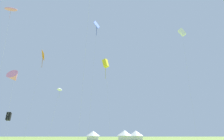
{
  "coord_description": "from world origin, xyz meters",
  "views": [
    {
      "loc": [
        -0.94,
        -4.84,
        1.69
      ],
      "look_at": [
        0.0,
        32.0,
        13.12
      ],
      "focal_mm": 33.54,
      "sensor_mm": 36.0,
      "label": 1
    }
  ],
  "objects_px": {
    "festival_tent_right": "(93,135)",
    "kite_orange_diamond": "(43,56)",
    "kite_pink_delta": "(14,77)",
    "kite_blue_diamond": "(97,26)",
    "festival_tent_left": "(136,135)",
    "kite_yellow_box": "(106,63)",
    "kite_white_box": "(182,32)",
    "kite_black_box": "(9,116)",
    "festival_tent_center": "(125,135)",
    "kite_pink_parafoil": "(11,10)",
    "kite_white_parafoil": "(60,90)"
  },
  "relations": [
    {
      "from": "festival_tent_right",
      "to": "kite_orange_diamond",
      "type": "bearing_deg",
      "value": -123.31
    },
    {
      "from": "kite_pink_delta",
      "to": "festival_tent_right",
      "type": "relative_size",
      "value": 4.08
    },
    {
      "from": "kite_blue_diamond",
      "to": "festival_tent_right",
      "type": "bearing_deg",
      "value": 93.95
    },
    {
      "from": "festival_tent_right",
      "to": "festival_tent_left",
      "type": "height_order",
      "value": "festival_tent_left"
    },
    {
      "from": "kite_yellow_box",
      "to": "kite_blue_diamond",
      "type": "xyz_separation_m",
      "value": [
        -2.32,
        -7.17,
        7.52
      ]
    },
    {
      "from": "kite_pink_delta",
      "to": "festival_tent_right",
      "type": "xyz_separation_m",
      "value": [
        19.75,
        14.64,
        -14.2
      ]
    },
    {
      "from": "kite_white_box",
      "to": "kite_orange_diamond",
      "type": "distance_m",
      "value": 38.74
    },
    {
      "from": "kite_black_box",
      "to": "kite_orange_diamond",
      "type": "relative_size",
      "value": 0.36
    },
    {
      "from": "kite_blue_diamond",
      "to": "festival_tent_center",
      "type": "xyz_separation_m",
      "value": [
        8.28,
        19.71,
        -26.3
      ]
    },
    {
      "from": "kite_white_box",
      "to": "kite_pink_delta",
      "type": "relative_size",
      "value": 1.75
    },
    {
      "from": "festival_tent_center",
      "to": "kite_pink_delta",
      "type": "bearing_deg",
      "value": -153.52
    },
    {
      "from": "kite_yellow_box",
      "to": "kite_pink_parafoil",
      "type": "height_order",
      "value": "kite_pink_parafoil"
    },
    {
      "from": "kite_pink_parafoil",
      "to": "festival_tent_center",
      "type": "height_order",
      "value": "kite_pink_parafoil"
    },
    {
      "from": "kite_white_parafoil",
      "to": "festival_tent_right",
      "type": "relative_size",
      "value": 3.04
    },
    {
      "from": "kite_pink_delta",
      "to": "festival_tent_right",
      "type": "bearing_deg",
      "value": 36.55
    },
    {
      "from": "kite_white_box",
      "to": "kite_black_box",
      "type": "height_order",
      "value": "kite_white_box"
    },
    {
      "from": "kite_white_box",
      "to": "festival_tent_center",
      "type": "bearing_deg",
      "value": 139.25
    },
    {
      "from": "kite_black_box",
      "to": "kite_white_parafoil",
      "type": "height_order",
      "value": "kite_white_parafoil"
    },
    {
      "from": "kite_yellow_box",
      "to": "kite_pink_delta",
      "type": "relative_size",
      "value": 1.23
    },
    {
      "from": "kite_white_parafoil",
      "to": "kite_pink_parafoil",
      "type": "height_order",
      "value": "kite_pink_parafoil"
    },
    {
      "from": "kite_blue_diamond",
      "to": "kite_white_parafoil",
      "type": "xyz_separation_m",
      "value": [
        -9.43,
        5.82,
        -15.21
      ]
    },
    {
      "from": "kite_pink_parafoil",
      "to": "kite_orange_diamond",
      "type": "bearing_deg",
      "value": 85.48
    },
    {
      "from": "kite_black_box",
      "to": "kite_orange_diamond",
      "type": "bearing_deg",
      "value": -45.68
    },
    {
      "from": "kite_white_parafoil",
      "to": "kite_orange_diamond",
      "type": "relative_size",
      "value": 0.6
    },
    {
      "from": "kite_black_box",
      "to": "festival_tent_center",
      "type": "distance_m",
      "value": 34.17
    },
    {
      "from": "kite_pink_parafoil",
      "to": "festival_tent_right",
      "type": "distance_m",
      "value": 42.43
    },
    {
      "from": "kite_pink_delta",
      "to": "kite_orange_diamond",
      "type": "relative_size",
      "value": 0.8
    },
    {
      "from": "kite_pink_delta",
      "to": "kite_white_box",
      "type": "bearing_deg",
      "value": 1.26
    },
    {
      "from": "kite_white_box",
      "to": "kite_pink_parafoil",
      "type": "distance_m",
      "value": 44.23
    },
    {
      "from": "kite_orange_diamond",
      "to": "kite_pink_parafoil",
      "type": "bearing_deg",
      "value": -94.52
    },
    {
      "from": "kite_blue_diamond",
      "to": "festival_tent_center",
      "type": "distance_m",
      "value": 33.89
    },
    {
      "from": "kite_blue_diamond",
      "to": "kite_pink_parafoil",
      "type": "relative_size",
      "value": 1.26
    },
    {
      "from": "kite_white_box",
      "to": "kite_black_box",
      "type": "xyz_separation_m",
      "value": [
        -49.1,
        7.62,
        -23.01
      ]
    },
    {
      "from": "kite_black_box",
      "to": "kite_pink_parafoil",
      "type": "distance_m",
      "value": 34.19
    },
    {
      "from": "festival_tent_center",
      "to": "festival_tent_left",
      "type": "bearing_deg",
      "value": -0.0
    },
    {
      "from": "kite_yellow_box",
      "to": "kite_white_parafoil",
      "type": "bearing_deg",
      "value": -173.44
    },
    {
      "from": "kite_blue_diamond",
      "to": "kite_black_box",
      "type": "bearing_deg",
      "value": 151.3
    },
    {
      "from": "kite_yellow_box",
      "to": "festival_tent_left",
      "type": "xyz_separation_m",
      "value": [
        9.45,
        12.54,
        -18.84
      ]
    },
    {
      "from": "kite_yellow_box",
      "to": "festival_tent_center",
      "type": "bearing_deg",
      "value": 64.57
    },
    {
      "from": "kite_white_parafoil",
      "to": "festival_tent_right",
      "type": "bearing_deg",
      "value": 59.85
    },
    {
      "from": "kite_pink_delta",
      "to": "kite_white_parafoil",
      "type": "relative_size",
      "value": 1.34
    },
    {
      "from": "kite_black_box",
      "to": "festival_tent_left",
      "type": "distance_m",
      "value": 37.58
    },
    {
      "from": "kite_black_box",
      "to": "festival_tent_center",
      "type": "height_order",
      "value": "kite_black_box"
    },
    {
      "from": "kite_black_box",
      "to": "festival_tent_right",
      "type": "distance_m",
      "value": 24.9
    },
    {
      "from": "kite_yellow_box",
      "to": "kite_white_parafoil",
      "type": "xyz_separation_m",
      "value": [
        -11.75,
        -1.35,
        -7.69
      ]
    },
    {
      "from": "kite_black_box",
      "to": "kite_orange_diamond",
      "type": "xyz_separation_m",
      "value": [
        11.75,
        -12.03,
        13.73
      ]
    },
    {
      "from": "kite_white_box",
      "to": "festival_tent_center",
      "type": "distance_m",
      "value": 34.94
    },
    {
      "from": "kite_white_parafoil",
      "to": "kite_pink_parafoil",
      "type": "distance_m",
      "value": 23.28
    },
    {
      "from": "kite_yellow_box",
      "to": "kite_pink_delta",
      "type": "xyz_separation_m",
      "value": [
        -23.43,
        -2.1,
        -4.7
      ]
    },
    {
      "from": "kite_white_box",
      "to": "kite_blue_diamond",
      "type": "distance_m",
      "value": 24.93
    }
  ]
}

